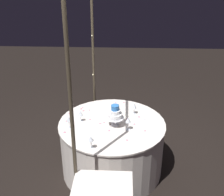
# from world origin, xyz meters

# --- Properties ---
(ground_plane) EXTENTS (12.00, 12.00, 0.00)m
(ground_plane) POSITION_xyz_m (0.00, 0.00, 0.00)
(ground_plane) COLOR black
(decorative_arch) EXTENTS (1.82, 0.06, 2.39)m
(decorative_arch) POSITION_xyz_m (-0.00, 0.32, 1.51)
(decorative_arch) COLOR #473D2D
(decorative_arch) RESTS_ON ground
(main_table) EXTENTS (1.34, 1.34, 0.72)m
(main_table) POSITION_xyz_m (0.00, 0.00, 0.36)
(main_table) COLOR silver
(main_table) RESTS_ON ground
(tiered_cake) EXTENTS (0.22, 0.22, 0.28)m
(tiered_cake) POSITION_xyz_m (-0.05, -0.04, 0.88)
(tiered_cake) COLOR silver
(tiered_cake) RESTS_ON main_table
(wine_glass_0) EXTENTS (0.07, 0.07, 0.16)m
(wine_glass_0) POSITION_xyz_m (0.26, -0.28, 0.84)
(wine_glass_0) COLOR silver
(wine_glass_0) RESTS_ON main_table
(wine_glass_1) EXTENTS (0.06, 0.06, 0.16)m
(wine_glass_1) POSITION_xyz_m (0.02, 0.40, 0.84)
(wine_glass_1) COLOR silver
(wine_glass_1) RESTS_ON main_table
(wine_glass_2) EXTENTS (0.07, 0.07, 0.17)m
(wine_glass_2) POSITION_xyz_m (-0.15, -0.20, 0.85)
(wine_glass_2) COLOR silver
(wine_glass_2) RESTS_ON main_table
(wine_glass_3) EXTENTS (0.06, 0.06, 0.16)m
(wine_glass_3) POSITION_xyz_m (-0.15, 0.51, 0.85)
(wine_glass_3) COLOR silver
(wine_glass_3) RESTS_ON main_table
(wine_glass_4) EXTENTS (0.06, 0.06, 0.16)m
(wine_glass_4) POSITION_xyz_m (-0.54, 0.20, 0.84)
(wine_glass_4) COLOR silver
(wine_glass_4) RESTS_ON main_table
(cake_knife) EXTENTS (0.13, 0.28, 0.01)m
(cake_knife) POSITION_xyz_m (0.16, -0.27, 0.73)
(cake_knife) COLOR silver
(cake_knife) RESTS_ON main_table
(rose_petal_0) EXTENTS (0.02, 0.03, 0.00)m
(rose_petal_0) POSITION_xyz_m (0.39, 0.43, 0.73)
(rose_petal_0) COLOR #EA6B84
(rose_petal_0) RESTS_ON main_table
(rose_petal_1) EXTENTS (0.03, 0.03, 0.00)m
(rose_petal_1) POSITION_xyz_m (0.07, 0.29, 0.73)
(rose_petal_1) COLOR #EA6B84
(rose_petal_1) RESTS_ON main_table
(rose_petal_2) EXTENTS (0.04, 0.03, 0.00)m
(rose_petal_2) POSITION_xyz_m (-0.17, -0.41, 0.73)
(rose_petal_2) COLOR #EA6B84
(rose_petal_2) RESTS_ON main_table
(rose_petal_3) EXTENTS (0.02, 0.03, 0.00)m
(rose_petal_3) POSITION_xyz_m (0.57, -0.14, 0.73)
(rose_petal_3) COLOR #EA6B84
(rose_petal_3) RESTS_ON main_table
(rose_petal_4) EXTENTS (0.04, 0.04, 0.00)m
(rose_petal_4) POSITION_xyz_m (-0.02, -0.28, 0.73)
(rose_petal_4) COLOR #EA6B84
(rose_petal_4) RESTS_ON main_table
(rose_petal_5) EXTENTS (0.03, 0.04, 0.00)m
(rose_petal_5) POSITION_xyz_m (-0.37, -0.19, 0.73)
(rose_petal_5) COLOR #EA6B84
(rose_petal_5) RESTS_ON main_table
(rose_petal_6) EXTENTS (0.03, 0.02, 0.00)m
(rose_petal_6) POSITION_xyz_m (0.32, 0.32, 0.73)
(rose_petal_6) COLOR #EA6B84
(rose_petal_6) RESTS_ON main_table
(rose_petal_7) EXTENTS (0.04, 0.05, 0.00)m
(rose_petal_7) POSITION_xyz_m (-0.24, 0.55, 0.73)
(rose_petal_7) COLOR #EA6B84
(rose_petal_7) RESTS_ON main_table
(rose_petal_8) EXTENTS (0.03, 0.03, 0.00)m
(rose_petal_8) POSITION_xyz_m (0.56, -0.03, 0.73)
(rose_petal_8) COLOR #EA6B84
(rose_petal_8) RESTS_ON main_table
(rose_petal_9) EXTENTS (0.04, 0.04, 0.00)m
(rose_petal_9) POSITION_xyz_m (0.21, 0.58, 0.73)
(rose_petal_9) COLOR #EA6B84
(rose_petal_9) RESTS_ON main_table
(rose_petal_10) EXTENTS (0.03, 0.04, 0.00)m
(rose_petal_10) POSITION_xyz_m (0.17, -0.35, 0.73)
(rose_petal_10) COLOR #EA6B84
(rose_petal_10) RESTS_ON main_table
(rose_petal_11) EXTENTS (0.04, 0.04, 0.00)m
(rose_petal_11) POSITION_xyz_m (0.30, 0.40, 0.73)
(rose_petal_11) COLOR #EA6B84
(rose_petal_11) RESTS_ON main_table
(rose_petal_12) EXTENTS (0.03, 0.03, 0.00)m
(rose_petal_12) POSITION_xyz_m (0.10, -0.19, 0.73)
(rose_petal_12) COLOR #EA6B84
(rose_petal_12) RESTS_ON main_table
(rose_petal_13) EXTENTS (0.03, 0.03, 0.00)m
(rose_petal_13) POSITION_xyz_m (0.01, 0.58, 0.73)
(rose_petal_13) COLOR #EA6B84
(rose_petal_13) RESTS_ON main_table
(rose_petal_14) EXTENTS (0.04, 0.03, 0.00)m
(rose_petal_14) POSITION_xyz_m (-0.18, 0.02, 0.73)
(rose_petal_14) COLOR #EA6B84
(rose_petal_14) RESTS_ON main_table
(rose_petal_15) EXTENTS (0.04, 0.03, 0.00)m
(rose_petal_15) POSITION_xyz_m (0.01, 0.10, 0.73)
(rose_petal_15) COLOR #EA6B84
(rose_petal_15) RESTS_ON main_table
(rose_petal_16) EXTENTS (0.03, 0.04, 0.00)m
(rose_petal_16) POSITION_xyz_m (-0.03, 0.15, 0.73)
(rose_petal_16) COLOR #EA6B84
(rose_petal_16) RESTS_ON main_table
(rose_petal_17) EXTENTS (0.04, 0.03, 0.00)m
(rose_petal_17) POSITION_xyz_m (0.35, 0.44, 0.73)
(rose_petal_17) COLOR #EA6B84
(rose_petal_17) RESTS_ON main_table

